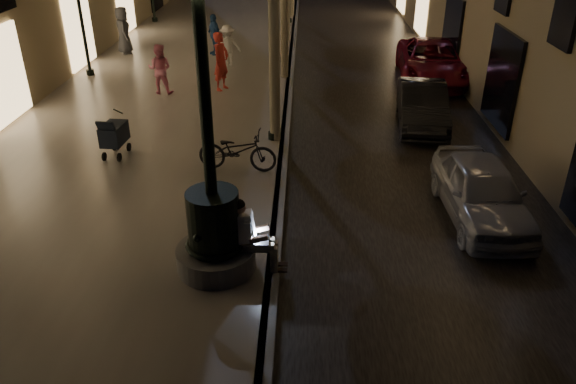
{
  "coord_description": "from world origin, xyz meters",
  "views": [
    {
      "loc": [
        0.51,
        -6.19,
        6.06
      ],
      "look_at": [
        0.24,
        3.0,
        1.2
      ],
      "focal_mm": 35.0,
      "sensor_mm": 36.0,
      "label": 1
    }
  ],
  "objects_px": {
    "pedestrian_pink": "(160,69)",
    "bicycle": "(237,151)",
    "car_front": "(482,191)",
    "fountain_lamppost": "(213,218)",
    "pedestrian_white": "(228,46)",
    "car_second": "(422,105)",
    "pedestrian_dark": "(123,30)",
    "pedestrian_blue": "(214,34)",
    "seated_man_laptop": "(250,233)",
    "pedestrian_red": "(221,61)",
    "stroller": "(114,134)",
    "car_third": "(432,61)",
    "lamp_curb_a": "(272,25)"
  },
  "relations": [
    {
      "from": "seated_man_laptop",
      "to": "pedestrian_white",
      "type": "relative_size",
      "value": 0.89
    },
    {
      "from": "pedestrian_blue",
      "to": "car_third",
      "type": "bearing_deg",
      "value": 37.21
    },
    {
      "from": "pedestrian_dark",
      "to": "bicycle",
      "type": "bearing_deg",
      "value": -171.4
    },
    {
      "from": "fountain_lamppost",
      "to": "car_front",
      "type": "height_order",
      "value": "fountain_lamppost"
    },
    {
      "from": "stroller",
      "to": "pedestrian_pink",
      "type": "distance_m",
      "value": 5.2
    },
    {
      "from": "lamp_curb_a",
      "to": "pedestrian_white",
      "type": "height_order",
      "value": "lamp_curb_a"
    },
    {
      "from": "lamp_curb_a",
      "to": "pedestrian_dark",
      "type": "relative_size",
      "value": 2.55
    },
    {
      "from": "car_third",
      "to": "pedestrian_white",
      "type": "xyz_separation_m",
      "value": [
        -7.63,
        1.06,
        0.27
      ]
    },
    {
      "from": "lamp_curb_a",
      "to": "pedestrian_dark",
      "type": "bearing_deg",
      "value": 125.92
    },
    {
      "from": "pedestrian_pink",
      "to": "pedestrian_blue",
      "type": "distance_m",
      "value": 5.33
    },
    {
      "from": "stroller",
      "to": "car_second",
      "type": "height_order",
      "value": "stroller"
    },
    {
      "from": "pedestrian_red",
      "to": "bicycle",
      "type": "xyz_separation_m",
      "value": [
        1.22,
        -6.34,
        -0.47
      ]
    },
    {
      "from": "pedestrian_red",
      "to": "fountain_lamppost",
      "type": "bearing_deg",
      "value": -146.84
    },
    {
      "from": "lamp_curb_a",
      "to": "pedestrian_white",
      "type": "distance_m",
      "value": 8.03
    },
    {
      "from": "pedestrian_white",
      "to": "pedestrian_dark",
      "type": "bearing_deg",
      "value": -39.24
    },
    {
      "from": "car_front",
      "to": "bicycle",
      "type": "distance_m",
      "value": 5.59
    },
    {
      "from": "bicycle",
      "to": "fountain_lamppost",
      "type": "bearing_deg",
      "value": -171.81
    },
    {
      "from": "pedestrian_red",
      "to": "bicycle",
      "type": "distance_m",
      "value": 6.47
    },
    {
      "from": "pedestrian_white",
      "to": "fountain_lamppost",
      "type": "bearing_deg",
      "value": 78.8
    },
    {
      "from": "pedestrian_red",
      "to": "pedestrian_white",
      "type": "height_order",
      "value": "pedestrian_red"
    },
    {
      "from": "fountain_lamppost",
      "to": "car_second",
      "type": "relative_size",
      "value": 1.38
    },
    {
      "from": "pedestrian_pink",
      "to": "pedestrian_white",
      "type": "bearing_deg",
      "value": -113.15
    },
    {
      "from": "pedestrian_blue",
      "to": "bicycle",
      "type": "height_order",
      "value": "pedestrian_blue"
    },
    {
      "from": "seated_man_laptop",
      "to": "pedestrian_dark",
      "type": "height_order",
      "value": "pedestrian_dark"
    },
    {
      "from": "pedestrian_pink",
      "to": "pedestrian_blue",
      "type": "height_order",
      "value": "pedestrian_blue"
    },
    {
      "from": "car_front",
      "to": "car_second",
      "type": "xyz_separation_m",
      "value": [
        -0.25,
        5.42,
        -0.01
      ]
    },
    {
      "from": "bicycle",
      "to": "seated_man_laptop",
      "type": "bearing_deg",
      "value": -163.2
    },
    {
      "from": "fountain_lamppost",
      "to": "car_third",
      "type": "relative_size",
      "value": 1.02
    },
    {
      "from": "car_second",
      "to": "pedestrian_dark",
      "type": "distance_m",
      "value": 13.37
    },
    {
      "from": "pedestrian_red",
      "to": "pedestrian_dark",
      "type": "xyz_separation_m",
      "value": [
        -4.73,
        4.87,
        -0.02
      ]
    },
    {
      "from": "car_front",
      "to": "fountain_lamppost",
      "type": "bearing_deg",
      "value": -158.55
    },
    {
      "from": "pedestrian_blue",
      "to": "pedestrian_white",
      "type": "bearing_deg",
      "value": -10.22
    },
    {
      "from": "car_front",
      "to": "car_third",
      "type": "height_order",
      "value": "car_third"
    },
    {
      "from": "pedestrian_red",
      "to": "pedestrian_white",
      "type": "xyz_separation_m",
      "value": [
        -0.16,
        3.03,
        -0.19
      ]
    },
    {
      "from": "stroller",
      "to": "pedestrian_red",
      "type": "xyz_separation_m",
      "value": [
        1.95,
        5.63,
        0.37
      ]
    },
    {
      "from": "pedestrian_blue",
      "to": "pedestrian_dark",
      "type": "bearing_deg",
      "value": -125.22
    },
    {
      "from": "car_second",
      "to": "bicycle",
      "type": "xyz_separation_m",
      "value": [
        -5.05,
        -3.63,
        0.08
      ]
    },
    {
      "from": "car_second",
      "to": "stroller",
      "type": "bearing_deg",
      "value": -154.53
    },
    {
      "from": "car_second",
      "to": "seated_man_laptop",
      "type": "bearing_deg",
      "value": -113.82
    },
    {
      "from": "pedestrian_dark",
      "to": "pedestrian_blue",
      "type": "bearing_deg",
      "value": -110.38
    },
    {
      "from": "stroller",
      "to": "car_third",
      "type": "height_order",
      "value": "car_third"
    },
    {
      "from": "fountain_lamppost",
      "to": "pedestrian_red",
      "type": "xyz_separation_m",
      "value": [
        -1.27,
        10.38,
        -0.05
      ]
    },
    {
      "from": "fountain_lamppost",
      "to": "car_front",
      "type": "xyz_separation_m",
      "value": [
        5.25,
        2.25,
        -0.58
      ]
    },
    {
      "from": "pedestrian_dark",
      "to": "pedestrian_pink",
      "type": "bearing_deg",
      "value": -171.94
    },
    {
      "from": "pedestrian_blue",
      "to": "pedestrian_dark",
      "type": "xyz_separation_m",
      "value": [
        -3.78,
        0.07,
        0.13
      ]
    },
    {
      "from": "pedestrian_pink",
      "to": "bicycle",
      "type": "relative_size",
      "value": 0.86
    },
    {
      "from": "pedestrian_white",
      "to": "car_front",
      "type": "bearing_deg",
      "value": 103.6
    },
    {
      "from": "pedestrian_dark",
      "to": "bicycle",
      "type": "distance_m",
      "value": 12.7
    },
    {
      "from": "seated_man_laptop",
      "to": "lamp_curb_a",
      "type": "distance_m",
      "value": 6.43
    },
    {
      "from": "car_front",
      "to": "pedestrian_blue",
      "type": "distance_m",
      "value": 14.93
    }
  ]
}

